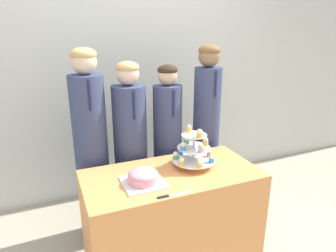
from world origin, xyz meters
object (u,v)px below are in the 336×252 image
object	(u,v)px
cake_knife	(170,196)
student_0	(92,152)
round_cake	(143,177)
cupcake_stand	(194,150)
student_3	(206,134)
student_1	(131,153)
student_2	(168,149)

from	to	relation	value
cake_knife	student_0	world-z (taller)	student_0
round_cake	cake_knife	xyz separation A→B (m)	(0.10, -0.22, -0.04)
cake_knife	cupcake_stand	world-z (taller)	cupcake_stand
round_cake	student_3	xyz separation A→B (m)	(0.80, 0.57, 0.01)
student_1	student_2	bearing A→B (deg)	-0.00
student_2	cupcake_stand	bearing A→B (deg)	-87.28
student_1	student_2	world-z (taller)	student_1
student_2	student_3	size ratio (longest dim) A/B	0.90
student_2	student_1	bearing A→B (deg)	180.00
round_cake	cake_knife	bearing A→B (deg)	-65.39
cake_knife	student_0	bearing A→B (deg)	115.03
cake_knife	cupcake_stand	xyz separation A→B (m)	(0.33, 0.33, 0.13)
cake_knife	student_1	xyz separation A→B (m)	(-0.02, 0.78, -0.02)
cupcake_stand	student_0	xyz separation A→B (m)	(-0.68, 0.45, -0.08)
student_0	student_2	distance (m)	0.66
cake_knife	cupcake_stand	bearing A→B (deg)	45.86
student_0	round_cake	bearing A→B (deg)	-66.27
round_cake	student_1	bearing A→B (deg)	82.47
round_cake	student_2	world-z (taller)	student_2
round_cake	student_3	bearing A→B (deg)	35.44
student_2	student_3	xyz separation A→B (m)	(0.39, 0.00, 0.09)
cake_knife	student_1	size ratio (longest dim) A/B	0.17
student_0	student_1	distance (m)	0.33
cake_knife	student_3	xyz separation A→B (m)	(0.70, 0.78, 0.05)
cake_knife	student_3	distance (m)	1.05
cake_knife	student_3	size ratio (longest dim) A/B	0.16
cake_knife	student_2	xyz separation A→B (m)	(0.31, 0.78, -0.04)
round_cake	student_0	distance (m)	0.62
student_0	student_3	bearing A→B (deg)	-0.00
round_cake	cupcake_stand	size ratio (longest dim) A/B	0.85
student_1	student_2	xyz separation A→B (m)	(0.34, -0.00, -0.02)
student_0	cake_knife	bearing A→B (deg)	-66.02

